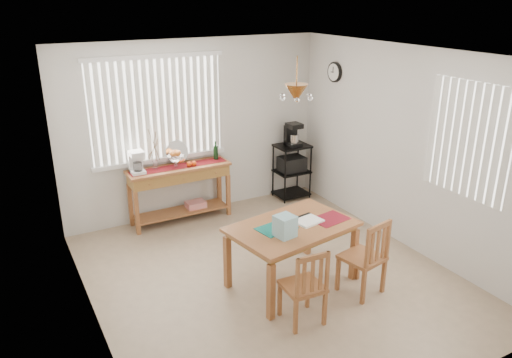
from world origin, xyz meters
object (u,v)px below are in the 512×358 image
dining_table (292,232)px  cart_items (292,135)px  wire_cart (292,166)px  sideboard (180,180)px  chair_right (365,258)px  chair_left (304,287)px

dining_table → cart_items: bearing=57.7°
wire_cart → cart_items: bearing=90.0°
sideboard → dining_table: (0.50, -2.24, 0.02)m
sideboard → cart_items: 1.96m
wire_cart → chair_right: bearing=-106.2°
dining_table → chair_right: 0.85m
sideboard → chair_right: chair_right is taller
wire_cart → chair_right: chair_right is taller
chair_right → dining_table: bearing=136.6°
wire_cart → chair_left: (-1.70, -2.91, -0.12)m
cart_items → chair_right: size_ratio=0.41×
chair_left → wire_cart: bearing=59.7°
cart_items → chair_left: (-1.70, -2.92, -0.65)m
sideboard → chair_right: (1.10, -2.80, -0.19)m
sideboard → cart_items: (1.91, -0.01, 0.43)m
chair_left → dining_table: bearing=67.3°
dining_table → chair_right: size_ratio=1.67×
wire_cart → dining_table: wire_cart is taller
cart_items → sideboard: bearing=179.7°
cart_items → chair_right: cart_items is taller
sideboard → cart_items: bearing=-0.3°
chair_right → sideboard: bearing=111.5°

